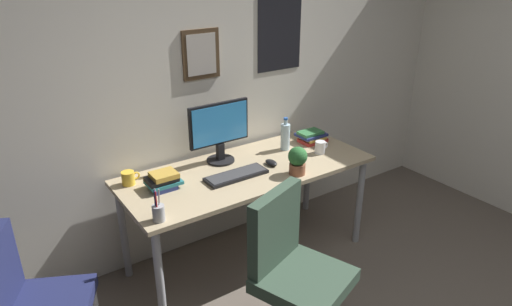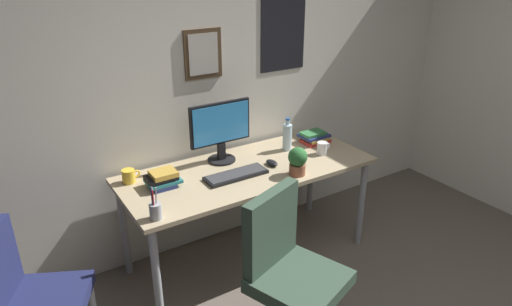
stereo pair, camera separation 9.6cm
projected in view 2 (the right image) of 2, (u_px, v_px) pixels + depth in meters
wall_back at (235, 73)px, 3.37m from camera, size 4.40×0.10×2.60m
desk at (248, 177)px, 3.19m from camera, size 1.77×0.74×0.75m
office_chair at (288, 266)px, 2.52m from camera, size 0.59×0.60×0.95m
side_chair at (29, 295)px, 2.34m from camera, size 0.56×0.56×0.88m
monitor at (221, 129)px, 3.18m from camera, size 0.46×0.20×0.43m
keyboard at (236, 175)px, 3.03m from camera, size 0.43×0.15×0.03m
computer_mouse at (272, 163)px, 3.19m from camera, size 0.06×0.11×0.04m
water_bottle at (287, 137)px, 3.42m from camera, size 0.07×0.07×0.25m
coffee_mug_near at (129, 176)px, 2.95m from camera, size 0.12×0.08×0.09m
coffee_mug_far at (322, 148)px, 3.37m from camera, size 0.11×0.08×0.09m
potted_plant at (298, 160)px, 3.03m from camera, size 0.13×0.13×0.19m
pen_cup at (155, 210)px, 2.53m from camera, size 0.07×0.07×0.20m
book_stack_left at (162, 179)px, 2.89m from camera, size 0.21×0.16×0.11m
book_stack_right at (314, 137)px, 3.58m from camera, size 0.22×0.17×0.09m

